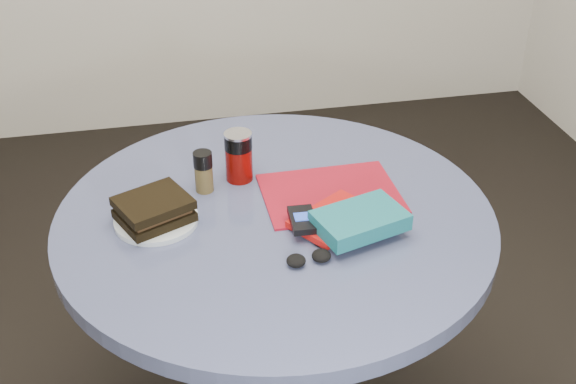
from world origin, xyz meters
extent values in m
cylinder|color=black|center=(0.00, 0.00, 0.37)|extent=(0.11, 0.11, 0.68)
cylinder|color=#3C4363|center=(0.00, 0.00, 0.73)|extent=(1.00, 1.00, 0.04)
cylinder|color=silver|center=(-0.27, 0.01, 0.76)|extent=(0.20, 0.20, 0.01)
cube|color=black|center=(-0.27, 0.01, 0.77)|extent=(0.19, 0.18, 0.02)
cube|color=#332213|center=(-0.27, 0.01, 0.79)|extent=(0.17, 0.15, 0.01)
cube|color=black|center=(-0.27, 0.01, 0.80)|extent=(0.19, 0.18, 0.02)
cylinder|color=#690905|center=(-0.06, 0.16, 0.79)|extent=(0.07, 0.07, 0.08)
cylinder|color=black|center=(-0.06, 0.16, 0.85)|extent=(0.07, 0.07, 0.03)
cylinder|color=silver|center=(-0.06, 0.16, 0.87)|extent=(0.07, 0.07, 0.01)
cylinder|color=#4F4121|center=(-0.15, 0.13, 0.78)|extent=(0.06, 0.06, 0.07)
cylinder|color=black|center=(-0.15, 0.13, 0.83)|extent=(0.06, 0.06, 0.04)
cube|color=maroon|center=(0.14, 0.05, 0.75)|extent=(0.32, 0.24, 0.01)
cube|color=#A70F0D|center=(0.12, -0.07, 0.76)|extent=(0.22, 0.21, 0.02)
cube|color=#145963|center=(0.16, -0.13, 0.79)|extent=(0.22, 0.17, 0.04)
cube|color=black|center=(0.05, -0.08, 0.78)|extent=(0.06, 0.10, 0.02)
cube|color=#203CA3|center=(0.05, -0.08, 0.79)|extent=(0.04, 0.03, 0.00)
ellipsoid|color=black|center=(0.01, -0.20, 0.76)|extent=(0.04, 0.04, 0.02)
ellipsoid|color=black|center=(0.06, -0.19, 0.76)|extent=(0.04, 0.04, 0.02)
camera|label=1|loc=(-0.25, -1.34, 1.67)|focal=45.00mm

